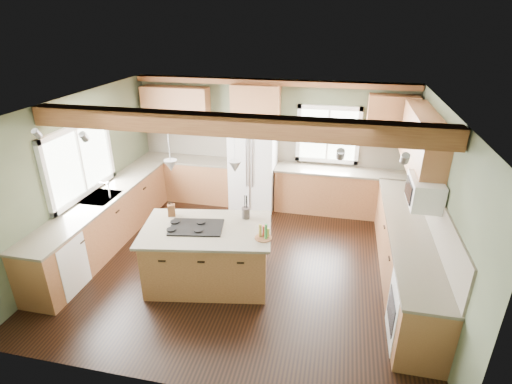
# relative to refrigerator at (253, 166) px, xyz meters

# --- Properties ---
(floor) EXTENTS (5.60, 5.60, 0.00)m
(floor) POSITION_rel_refrigerator_xyz_m (0.30, -2.12, -0.90)
(floor) COLOR black
(floor) RESTS_ON ground
(ceiling) EXTENTS (5.60, 5.60, 0.00)m
(ceiling) POSITION_rel_refrigerator_xyz_m (0.30, -2.12, 1.70)
(ceiling) COLOR silver
(ceiling) RESTS_ON wall_back
(wall_back) EXTENTS (5.60, 0.00, 5.60)m
(wall_back) POSITION_rel_refrigerator_xyz_m (0.30, 0.38, 0.40)
(wall_back) COLOR #414934
(wall_back) RESTS_ON ground
(wall_left) EXTENTS (0.00, 5.00, 5.00)m
(wall_left) POSITION_rel_refrigerator_xyz_m (-2.50, -2.12, 0.40)
(wall_left) COLOR #414934
(wall_left) RESTS_ON ground
(wall_right) EXTENTS (0.00, 5.00, 5.00)m
(wall_right) POSITION_rel_refrigerator_xyz_m (3.10, -2.12, 0.40)
(wall_right) COLOR #414934
(wall_right) RESTS_ON ground
(ceiling_beam) EXTENTS (5.55, 0.26, 0.26)m
(ceiling_beam) POSITION_rel_refrigerator_xyz_m (0.30, -2.71, 1.57)
(ceiling_beam) COLOR #582C19
(ceiling_beam) RESTS_ON ceiling
(soffit_trim) EXTENTS (5.55, 0.20, 0.10)m
(soffit_trim) POSITION_rel_refrigerator_xyz_m (0.30, 0.28, 1.64)
(soffit_trim) COLOR #582C19
(soffit_trim) RESTS_ON ceiling
(backsplash_back) EXTENTS (5.58, 0.03, 0.58)m
(backsplash_back) POSITION_rel_refrigerator_xyz_m (0.30, 0.36, 0.31)
(backsplash_back) COLOR brown
(backsplash_back) RESTS_ON wall_back
(backsplash_right) EXTENTS (0.03, 3.70, 0.58)m
(backsplash_right) POSITION_rel_refrigerator_xyz_m (3.08, -2.07, 0.31)
(backsplash_right) COLOR brown
(backsplash_right) RESTS_ON wall_right
(base_cab_back_left) EXTENTS (2.02, 0.60, 0.88)m
(base_cab_back_left) POSITION_rel_refrigerator_xyz_m (-1.49, 0.08, -0.46)
(base_cab_back_left) COLOR brown
(base_cab_back_left) RESTS_ON floor
(counter_back_left) EXTENTS (2.06, 0.64, 0.04)m
(counter_back_left) POSITION_rel_refrigerator_xyz_m (-1.49, 0.08, 0.00)
(counter_back_left) COLOR brown
(counter_back_left) RESTS_ON base_cab_back_left
(base_cab_back_right) EXTENTS (2.62, 0.60, 0.88)m
(base_cab_back_right) POSITION_rel_refrigerator_xyz_m (1.79, 0.08, -0.46)
(base_cab_back_right) COLOR brown
(base_cab_back_right) RESTS_ON floor
(counter_back_right) EXTENTS (2.66, 0.64, 0.04)m
(counter_back_right) POSITION_rel_refrigerator_xyz_m (1.79, 0.08, 0.00)
(counter_back_right) COLOR brown
(counter_back_right) RESTS_ON base_cab_back_right
(base_cab_left) EXTENTS (0.60, 3.70, 0.88)m
(base_cab_left) POSITION_rel_refrigerator_xyz_m (-2.20, -2.07, -0.46)
(base_cab_left) COLOR brown
(base_cab_left) RESTS_ON floor
(counter_left) EXTENTS (0.64, 3.74, 0.04)m
(counter_left) POSITION_rel_refrigerator_xyz_m (-2.20, -2.07, 0.00)
(counter_left) COLOR brown
(counter_left) RESTS_ON base_cab_left
(base_cab_right) EXTENTS (0.60, 3.70, 0.88)m
(base_cab_right) POSITION_rel_refrigerator_xyz_m (2.80, -2.07, -0.46)
(base_cab_right) COLOR brown
(base_cab_right) RESTS_ON floor
(counter_right) EXTENTS (0.64, 3.74, 0.04)m
(counter_right) POSITION_rel_refrigerator_xyz_m (2.80, -2.07, 0.00)
(counter_right) COLOR brown
(counter_right) RESTS_ON base_cab_right
(upper_cab_back_left) EXTENTS (1.40, 0.35, 0.90)m
(upper_cab_back_left) POSITION_rel_refrigerator_xyz_m (-1.69, 0.21, 1.05)
(upper_cab_back_left) COLOR brown
(upper_cab_back_left) RESTS_ON wall_back
(upper_cab_over_fridge) EXTENTS (0.96, 0.35, 0.70)m
(upper_cab_over_fridge) POSITION_rel_refrigerator_xyz_m (-0.00, 0.21, 1.25)
(upper_cab_over_fridge) COLOR brown
(upper_cab_over_fridge) RESTS_ON wall_back
(upper_cab_right) EXTENTS (0.35, 2.20, 0.90)m
(upper_cab_right) POSITION_rel_refrigerator_xyz_m (2.92, -1.22, 1.05)
(upper_cab_right) COLOR brown
(upper_cab_right) RESTS_ON wall_right
(upper_cab_back_corner) EXTENTS (0.90, 0.35, 0.90)m
(upper_cab_back_corner) POSITION_rel_refrigerator_xyz_m (2.60, 0.21, 1.05)
(upper_cab_back_corner) COLOR brown
(upper_cab_back_corner) RESTS_ON wall_back
(window_left) EXTENTS (0.04, 1.60, 1.05)m
(window_left) POSITION_rel_refrigerator_xyz_m (-2.48, -2.07, 0.65)
(window_left) COLOR white
(window_left) RESTS_ON wall_left
(window_back) EXTENTS (1.10, 0.04, 1.00)m
(window_back) POSITION_rel_refrigerator_xyz_m (1.45, 0.36, 0.65)
(window_back) COLOR white
(window_back) RESTS_ON wall_back
(sink) EXTENTS (0.50, 0.65, 0.03)m
(sink) POSITION_rel_refrigerator_xyz_m (-2.20, -2.07, 0.01)
(sink) COLOR #262628
(sink) RESTS_ON counter_left
(faucet) EXTENTS (0.02, 0.02, 0.28)m
(faucet) POSITION_rel_refrigerator_xyz_m (-2.02, -2.07, 0.15)
(faucet) COLOR #B2B2B7
(faucet) RESTS_ON sink
(dishwasher) EXTENTS (0.60, 0.60, 0.84)m
(dishwasher) POSITION_rel_refrigerator_xyz_m (-2.19, -3.37, -0.47)
(dishwasher) COLOR white
(dishwasher) RESTS_ON floor
(oven) EXTENTS (0.60, 0.72, 0.84)m
(oven) POSITION_rel_refrigerator_xyz_m (2.79, -3.37, -0.47)
(oven) COLOR white
(oven) RESTS_ON floor
(microwave) EXTENTS (0.40, 0.70, 0.38)m
(microwave) POSITION_rel_refrigerator_xyz_m (2.88, -2.17, 0.65)
(microwave) COLOR white
(microwave) RESTS_ON wall_right
(pendant_left) EXTENTS (0.18, 0.18, 0.16)m
(pendant_left) POSITION_rel_refrigerator_xyz_m (-0.53, -2.78, 0.98)
(pendant_left) COLOR #B2B2B7
(pendant_left) RESTS_ON ceiling
(pendant_right) EXTENTS (0.18, 0.18, 0.16)m
(pendant_right) POSITION_rel_refrigerator_xyz_m (0.33, -2.63, 0.98)
(pendant_right) COLOR #B2B2B7
(pendant_right) RESTS_ON ceiling
(refrigerator) EXTENTS (0.90, 0.74, 1.80)m
(refrigerator) POSITION_rel_refrigerator_xyz_m (0.00, 0.00, 0.00)
(refrigerator) COLOR white
(refrigerator) RESTS_ON floor
(island) EXTENTS (1.91, 1.35, 0.88)m
(island) POSITION_rel_refrigerator_xyz_m (-0.10, -2.71, -0.46)
(island) COLOR brown
(island) RESTS_ON floor
(island_top) EXTENTS (2.04, 1.49, 0.04)m
(island_top) POSITION_rel_refrigerator_xyz_m (-0.10, -2.71, 0.00)
(island_top) COLOR brown
(island_top) RESTS_ON island
(cooktop) EXTENTS (0.83, 0.63, 0.02)m
(cooktop) POSITION_rel_refrigerator_xyz_m (-0.24, -2.73, 0.03)
(cooktop) COLOR black
(cooktop) RESTS_ON island_top
(knife_block) EXTENTS (0.13, 0.12, 0.18)m
(knife_block) POSITION_rel_refrigerator_xyz_m (-0.74, -2.45, 0.11)
(knife_block) COLOR brown
(knife_block) RESTS_ON island_top
(utensil_crock) EXTENTS (0.14, 0.14, 0.17)m
(utensil_crock) POSITION_rel_refrigerator_xyz_m (0.39, -2.28, 0.10)
(utensil_crock) COLOR #453E37
(utensil_crock) RESTS_ON island_top
(bottle_tray) EXTENTS (0.32, 0.32, 0.22)m
(bottle_tray) POSITION_rel_refrigerator_xyz_m (0.77, -2.82, 0.13)
(bottle_tray) COLOR brown
(bottle_tray) RESTS_ON island_top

